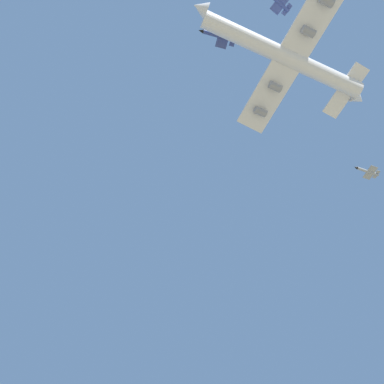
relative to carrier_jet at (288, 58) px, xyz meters
The scene contains 4 objects.
carrier_jet is the anchor object (origin of this frame).
chase_jet_lead 27.59m from the carrier_jet, 26.23° to the right, with size 14.82×9.72×4.00m.
chase_jet_left_wing 30.70m from the carrier_jet, 45.04° to the left, with size 15.24×8.40×4.00m.
chase_jet_right_wing 88.08m from the carrier_jet, behind, with size 15.11×9.06×4.00m.
Camera 1 is at (17.14, 84.15, 3.35)m, focal length 33.28 mm.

